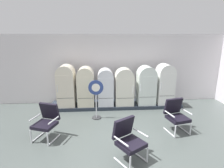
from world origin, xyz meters
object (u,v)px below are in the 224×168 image
object	(u,v)px
refrigerator_1	(86,85)
refrigerator_3	(124,86)
refrigerator_2	(105,86)
refrigerator_4	(146,84)
armchair_right	(176,114)
armchair_center	(128,138)
sign_stand	(96,99)
refrigerator_0	(66,84)
armchair_left	(47,120)
refrigerator_5	(165,83)

from	to	relation	value
refrigerator_1	refrigerator_3	distance (m)	1.51
refrigerator_1	refrigerator_2	size ratio (longest dim) A/B	1.06
refrigerator_4	armchair_right	bearing A→B (deg)	-77.76
refrigerator_4	armchair_center	world-z (taller)	refrigerator_4
armchair_center	sign_stand	size ratio (longest dim) A/B	0.71
refrigerator_0	sign_stand	distance (m)	1.54
armchair_left	sign_stand	distance (m)	1.78
refrigerator_3	armchair_center	distance (m)	3.18
refrigerator_5	armchair_right	world-z (taller)	refrigerator_5
refrigerator_4	armchair_center	bearing A→B (deg)	-110.97
refrigerator_2	armchair_center	size ratio (longest dim) A/B	1.47
refrigerator_0	refrigerator_1	distance (m)	0.74
armchair_left	sign_stand	world-z (taller)	sign_stand
refrigerator_3	armchair_left	bearing A→B (deg)	-139.61
refrigerator_3	armchair_center	bearing A→B (deg)	-96.05
armchair_center	sign_stand	bearing A→B (deg)	109.02
refrigerator_5	refrigerator_3	bearing A→B (deg)	-179.18
refrigerator_0	refrigerator_3	xyz separation A→B (m)	(2.25, -0.04, -0.08)
sign_stand	refrigerator_1	bearing A→B (deg)	113.26
refrigerator_1	armchair_center	xyz separation A→B (m)	(1.17, -3.16, -0.41)
refrigerator_1	armchair_left	world-z (taller)	refrigerator_1
refrigerator_3	armchair_right	size ratio (longest dim) A/B	1.49
armchair_right	armchair_left	bearing A→B (deg)	-177.92
armchair_left	refrigerator_4	bearing A→B (deg)	32.22
refrigerator_1	sign_stand	bearing A→B (deg)	-66.74
sign_stand	refrigerator_3	bearing A→B (deg)	40.79
refrigerator_5	armchair_left	bearing A→B (deg)	-152.72
refrigerator_5	armchair_center	size ratio (longest dim) A/B	1.63
refrigerator_1	armchair_right	world-z (taller)	refrigerator_1
armchair_left	armchair_right	size ratio (longest dim) A/B	1.00
refrigerator_1	armchair_left	bearing A→B (deg)	-114.12
refrigerator_3	armchair_left	size ratio (longest dim) A/B	1.49
refrigerator_0	refrigerator_4	bearing A→B (deg)	-0.51
refrigerator_3	armchair_right	distance (m)	2.37
refrigerator_1	refrigerator_5	bearing A→B (deg)	0.05
refrigerator_0	sign_stand	bearing A→B (deg)	-40.32
armchair_left	sign_stand	xyz separation A→B (m)	(1.36, 1.14, 0.17)
refrigerator_3	refrigerator_5	bearing A→B (deg)	0.82
refrigerator_3	sign_stand	size ratio (longest dim) A/B	1.06
armchair_right	armchair_center	size ratio (longest dim) A/B	1.00
armchair_center	refrigerator_0	bearing A→B (deg)	121.04
refrigerator_0	refrigerator_2	world-z (taller)	refrigerator_0
refrigerator_5	armchair_center	xyz separation A→B (m)	(-1.97, -3.17, -0.45)
refrigerator_2	refrigerator_5	bearing A→B (deg)	-0.01
armchair_right	armchair_center	bearing A→B (deg)	-143.78
refrigerator_3	refrigerator_4	xyz separation A→B (m)	(0.88, 0.01, 0.04)
refrigerator_5	armchair_left	size ratio (longest dim) A/B	1.63
refrigerator_2	refrigerator_1	bearing A→B (deg)	-179.74
refrigerator_0	armchair_center	world-z (taller)	refrigerator_0
refrigerator_2	refrigerator_0	bearing A→B (deg)	179.39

